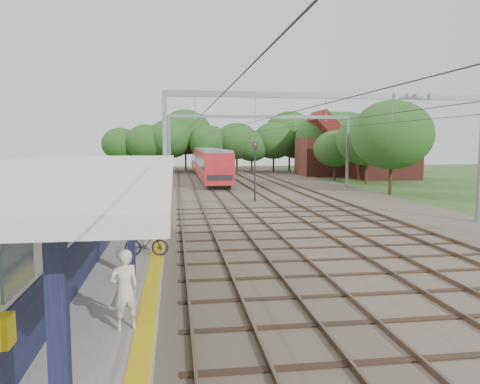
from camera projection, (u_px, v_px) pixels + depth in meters
ground at (406, 366)px, 9.38m from camera, size 160.00×160.00×0.00m
ballast_bed at (277, 195)px, 39.47m from camera, size 18.00×90.00×0.10m
platform at (113, 233)px, 22.12m from camera, size 5.00×52.00×0.35m
yellow_stripe at (161, 228)px, 22.41m from camera, size 0.45×52.00×0.01m
station_building at (38, 219)px, 14.83m from camera, size 3.41×18.00×3.40m
canopy at (65, 170)px, 13.83m from camera, size 6.40×20.00×3.44m
rail_tracks at (248, 194)px, 39.11m from camera, size 11.80×88.00×0.15m
catenary_system at (284, 128)px, 34.16m from camera, size 17.22×88.00×7.00m
tree_band at (235, 139)px, 65.64m from camera, size 31.72×30.88×8.82m
house_near at (385, 154)px, 57.26m from camera, size 7.00×6.12×7.89m
house_far at (329, 152)px, 62.45m from camera, size 8.00×6.12×8.66m
person at (124, 289)px, 10.24m from camera, size 0.77×0.66×1.80m
bicycle at (147, 243)px, 16.93m from camera, size 1.61×0.58×0.95m
train at (207, 162)px, 58.95m from camera, size 2.75×34.30×3.63m
signal_post at (255, 164)px, 34.61m from camera, size 0.34×0.29×4.47m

